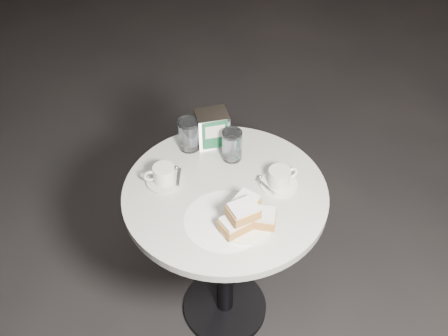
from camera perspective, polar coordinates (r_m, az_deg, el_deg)
ground at (r=2.29m, az=0.10°, el=-15.72°), size 7.00×7.00×0.00m
cafe_table at (r=1.84m, az=0.12°, el=-6.87°), size 0.70×0.70×0.74m
sugar_spill at (r=1.60m, az=0.10°, el=-5.97°), size 0.31×0.31×0.00m
beignet_plate at (r=1.56m, az=2.54°, el=-5.56°), size 0.20×0.19×0.11m
coffee_cup_left at (r=1.71m, az=-6.90°, el=-0.88°), size 0.14×0.13×0.07m
coffee_cup_right at (r=1.70m, az=6.35°, el=-1.20°), size 0.15×0.15×0.07m
water_glass_left at (r=1.82m, az=-4.03°, el=3.80°), size 0.10×0.10×0.12m
water_glass_right at (r=1.78m, az=0.92°, el=2.59°), size 0.08×0.08×0.12m
napkin_dispenser at (r=1.84m, az=-1.37°, el=4.55°), size 0.12×0.10×0.13m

